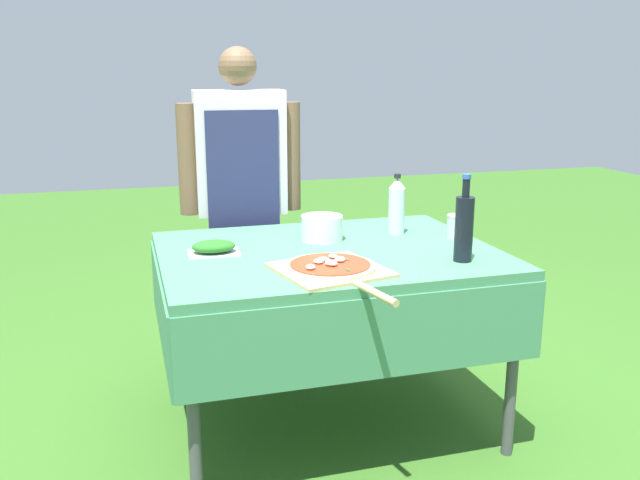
% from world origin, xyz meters
% --- Properties ---
extents(ground_plane, '(12.00, 12.00, 0.00)m').
position_xyz_m(ground_plane, '(0.00, 0.00, 0.00)').
color(ground_plane, '#386B23').
extents(prep_table, '(1.28, 0.97, 0.72)m').
position_xyz_m(prep_table, '(0.00, 0.00, 0.65)').
color(prep_table, '#478960').
rests_on(prep_table, ground).
extents(person_cook, '(0.56, 0.20, 1.49)m').
position_xyz_m(person_cook, '(-0.21, 0.67, 0.88)').
color(person_cook, '#333D56').
rests_on(person_cook, ground).
extents(pizza_on_peel, '(0.40, 0.59, 0.05)m').
position_xyz_m(pizza_on_peel, '(-0.08, -0.29, 0.74)').
color(pizza_on_peel, '#D1B27F').
rests_on(pizza_on_peel, prep_table).
extents(oil_bottle, '(0.07, 0.07, 0.31)m').
position_xyz_m(oil_bottle, '(0.42, -0.29, 0.85)').
color(oil_bottle, black).
rests_on(oil_bottle, prep_table).
extents(water_bottle, '(0.07, 0.07, 0.25)m').
position_xyz_m(water_bottle, '(0.35, 0.17, 0.84)').
color(water_bottle, silver).
rests_on(water_bottle, prep_table).
extents(herb_container, '(0.19, 0.14, 0.05)m').
position_xyz_m(herb_container, '(-0.42, 0.06, 0.75)').
color(herb_container, silver).
rests_on(herb_container, prep_table).
extents(mixing_tub, '(0.17, 0.17, 0.10)m').
position_xyz_m(mixing_tub, '(0.02, 0.15, 0.77)').
color(mixing_tub, silver).
rests_on(mixing_tub, prep_table).
extents(sauce_jar, '(0.09, 0.09, 0.10)m').
position_xyz_m(sauce_jar, '(0.56, 0.03, 0.76)').
color(sauce_jar, silver).
rests_on(sauce_jar, prep_table).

